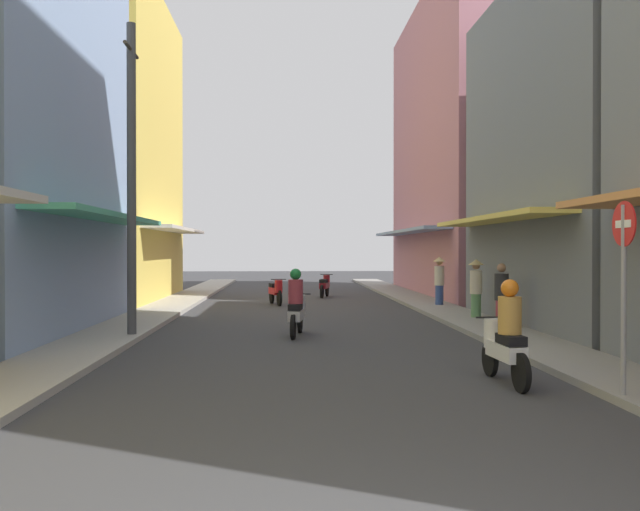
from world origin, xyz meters
name	(u,v)px	position (x,y,z in m)	size (l,w,h in m)	color
ground_plane	(304,319)	(0.00, 15.64, 0.00)	(86.43, 86.43, 0.00)	#38383A
sidewalk_left	(145,318)	(-4.53, 15.64, 0.06)	(1.60, 47.29, 0.12)	#ADA89E
sidewalk_right	(459,316)	(4.53, 15.64, 0.06)	(1.60, 47.29, 0.12)	gray
building_left_far	(86,150)	(-8.32, 22.97, 5.92)	(7.05, 9.64, 11.85)	#EFD159
building_right_mid	(626,154)	(8.32, 13.36, 4.51)	(7.05, 8.99, 9.03)	slate
building_right_far	(485,149)	(8.32, 25.67, 6.48)	(7.05, 13.77, 12.98)	#B7727F
motorbike_red	(276,291)	(-0.90, 20.75, 0.50)	(0.66, 1.78, 0.96)	black
motorbike_maroon	(325,285)	(1.12, 24.62, 0.50)	(0.65, 1.78, 0.96)	black
motorbike_white	(505,337)	(2.75, 6.18, 0.70)	(0.55, 1.81, 1.58)	black
motorbike_silver	(297,306)	(-0.28, 11.90, 0.70)	(0.56, 1.80, 1.58)	black
pedestrian_foreground	(476,286)	(4.80, 14.84, 0.98)	(0.44, 0.44, 1.75)	#598C59
pedestrian_crossing	(439,279)	(4.75, 19.15, 0.99)	(0.44, 0.44, 1.76)	#334C8C
pedestrian_midway	(501,298)	(4.75, 12.49, 0.84)	(0.34, 0.34, 1.68)	#99333F
utility_pole	(131,178)	(-3.98, 11.55, 3.62)	(0.20, 1.20, 7.08)	#4C4C4F
street_sign_no_entry	(624,272)	(3.88, 4.87, 1.72)	(0.07, 0.60, 2.65)	gray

